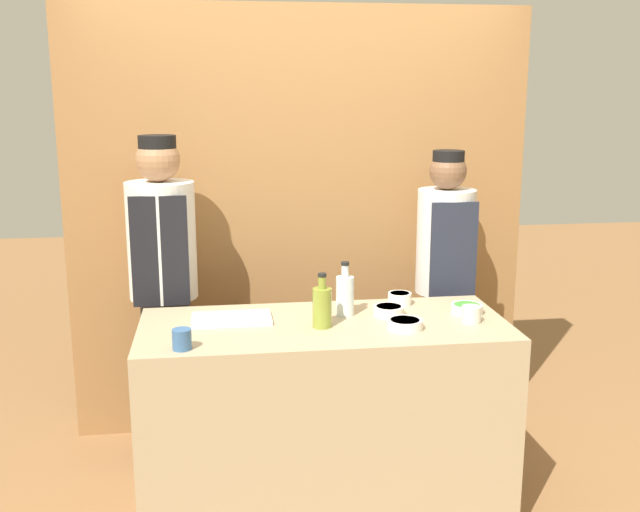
% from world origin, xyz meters
% --- Properties ---
extents(ground_plane, '(14.00, 14.00, 0.00)m').
position_xyz_m(ground_plane, '(0.00, 0.00, 0.00)').
color(ground_plane, olive).
extents(cabinet_wall, '(2.58, 0.18, 2.40)m').
position_xyz_m(cabinet_wall, '(0.00, 1.02, 1.20)').
color(cabinet_wall, olive).
rests_on(cabinet_wall, ground_plane).
extents(counter, '(1.66, 0.70, 0.92)m').
position_xyz_m(counter, '(0.00, 0.00, 0.46)').
color(counter, tan).
rests_on(counter, ground_plane).
extents(sauce_bowl_yellow, '(0.12, 0.12, 0.06)m').
position_xyz_m(sauce_bowl_yellow, '(0.41, 0.25, 0.95)').
color(sauce_bowl_yellow, white).
rests_on(sauce_bowl_yellow, counter).
extents(sauce_bowl_orange, '(0.14, 0.14, 0.05)m').
position_xyz_m(sauce_bowl_orange, '(0.31, 0.08, 0.94)').
color(sauce_bowl_orange, white).
rests_on(sauce_bowl_orange, counter).
extents(sauce_bowl_red, '(0.16, 0.16, 0.04)m').
position_xyz_m(sauce_bowl_red, '(0.34, -0.13, 0.94)').
color(sauce_bowl_red, white).
rests_on(sauce_bowl_red, counter).
extents(sauce_bowl_green, '(0.15, 0.15, 0.04)m').
position_xyz_m(sauce_bowl_green, '(0.69, 0.06, 0.94)').
color(sauce_bowl_green, white).
rests_on(sauce_bowl_green, counter).
extents(cutting_board, '(0.36, 0.20, 0.02)m').
position_xyz_m(cutting_board, '(-0.41, 0.09, 0.93)').
color(cutting_board, white).
rests_on(cutting_board, counter).
extents(bottle_oil, '(0.09, 0.09, 0.25)m').
position_xyz_m(bottle_oil, '(-0.02, -0.05, 1.01)').
color(bottle_oil, olive).
rests_on(bottle_oil, counter).
extents(bottle_clear, '(0.08, 0.08, 0.26)m').
position_xyz_m(bottle_clear, '(0.11, 0.11, 1.02)').
color(bottle_clear, silver).
rests_on(bottle_clear, counter).
extents(cup_cream, '(0.09, 0.09, 0.08)m').
position_xyz_m(cup_cream, '(0.66, -0.08, 0.96)').
color(cup_cream, silver).
rests_on(cup_cream, counter).
extents(cup_blue, '(0.08, 0.08, 0.09)m').
position_xyz_m(cup_blue, '(-0.62, -0.26, 0.96)').
color(cup_blue, '#386093').
rests_on(cup_blue, counter).
extents(chef_left, '(0.35, 0.35, 1.73)m').
position_xyz_m(chef_left, '(-0.75, 0.62, 0.94)').
color(chef_left, '#28282D').
rests_on(chef_left, ground_plane).
extents(chef_right, '(0.31, 0.31, 1.64)m').
position_xyz_m(chef_right, '(0.75, 0.62, 0.90)').
color(chef_right, '#28282D').
rests_on(chef_right, ground_plane).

